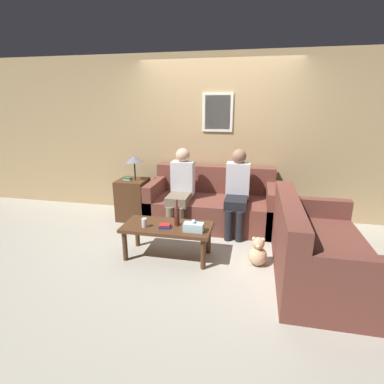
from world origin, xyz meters
The scene contains 13 objects.
ground_plane centered at (0.00, 0.00, 0.00)m, with size 16.00×16.00×0.00m, color #ADA899.
wall_back centered at (0.00, 1.04, 1.30)m, with size 9.00×0.08×2.60m.
couch_main centered at (0.00, 0.55, 0.30)m, with size 1.92×0.93×0.87m.
couch_side centered at (1.32, -0.75, 0.30)m, with size 0.93×1.66×0.87m.
coffee_table centered at (-0.38, -0.63, 0.35)m, with size 1.08×0.51×0.41m.
side_table_with_lamp centered at (-1.29, 0.49, 0.37)m, with size 0.46×0.46×1.05m.
wine_bottle centered at (-0.26, -0.60, 0.54)m, with size 0.06×0.06×0.33m.
drinking_glass centered at (-0.63, -0.73, 0.47)m, with size 0.07×0.07×0.11m.
book_stack centered at (-0.38, -0.70, 0.44)m, with size 0.15×0.12×0.04m.
tissue_box centered at (-0.03, -0.73, 0.47)m, with size 0.23×0.12×0.15m.
person_left centered at (-0.44, 0.32, 0.65)m, with size 0.34×0.66×1.20m.
person_right centered at (0.39, 0.34, 0.65)m, with size 0.34×0.65×1.21m.
teddy_bear centered at (0.72, -0.61, 0.15)m, with size 0.22×0.22×0.35m.
Camera 1 is at (0.61, -3.86, 1.84)m, focal length 28.00 mm.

